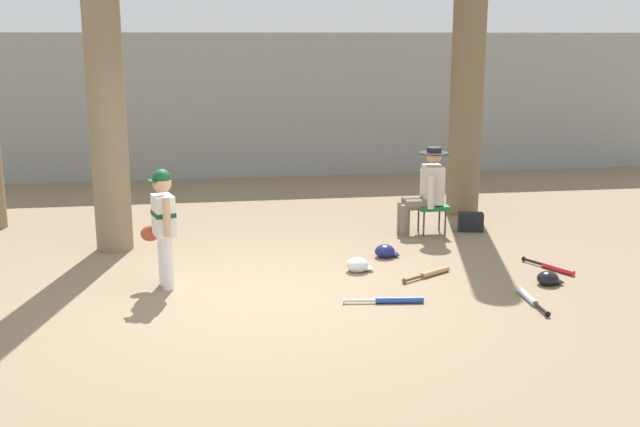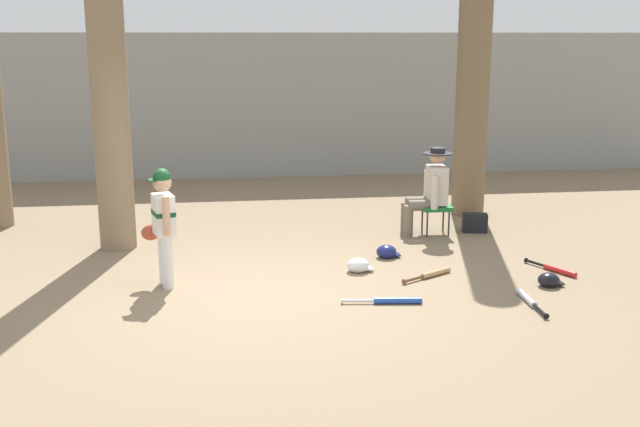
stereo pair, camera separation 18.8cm
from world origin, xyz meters
name	(u,v)px [view 2 (the right image)]	position (x,y,z in m)	size (l,w,h in m)	color
ground_plane	(264,297)	(0.00, 0.00, 0.00)	(60.00, 60.00, 0.00)	#7F6B51
concrete_back_wall	(241,106)	(0.00, 7.13, 1.36)	(18.00, 0.36, 2.73)	gray
tree_near_player	(107,53)	(-1.76, 2.18, 2.46)	(0.60, 0.60, 5.49)	#7F6B51
tree_behind_spectator	(474,66)	(3.33, 3.47, 2.23)	(0.65, 0.65, 5.07)	brown
young_ballplayer	(163,220)	(-1.05, 0.53, 0.74)	(0.42, 0.57, 1.31)	white
folding_stool	(436,208)	(2.50, 2.32, 0.36)	(0.41, 0.41, 0.41)	#196B2D
seated_spectator	(429,189)	(2.40, 2.33, 0.64)	(0.67, 0.53, 1.20)	#6B6051
handbag_beside_stool	(475,223)	(3.07, 2.35, 0.13)	(0.34, 0.18, 0.26)	black
bat_blue_youth	(392,301)	(1.28, -0.37, 0.03)	(0.83, 0.16, 0.07)	#2347AD
bat_red_barrel	(556,269)	(3.41, 0.43, 0.03)	(0.38, 0.68, 0.07)	red
bat_aluminum_silver	(529,300)	(2.68, -0.52, 0.03)	(0.09, 0.77, 0.07)	#B7BCC6
bat_wood_tan	(432,274)	(1.94, 0.45, 0.03)	(0.66, 0.43, 0.07)	tan
batting_helmet_black	(549,280)	(3.11, -0.04, 0.07)	(0.28, 0.22, 0.16)	black
batting_helmet_white	(358,265)	(1.13, 0.75, 0.08)	(0.31, 0.24, 0.18)	silver
batting_helmet_navy	(387,252)	(1.59, 1.27, 0.07)	(0.30, 0.23, 0.17)	navy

